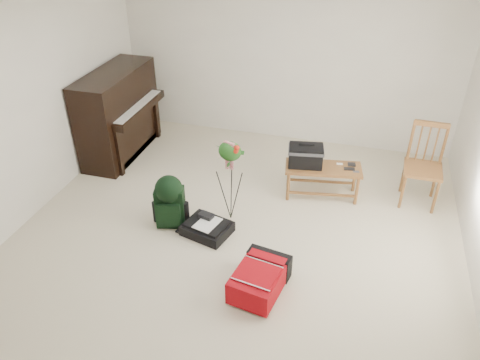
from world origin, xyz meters
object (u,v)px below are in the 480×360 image
(bench, at_px, (312,158))
(dining_chair, at_px, (423,166))
(piano, at_px, (119,115))
(green_backpack, at_px, (169,199))
(red_suitcase, at_px, (261,276))
(flower_stand, at_px, (230,182))
(black_duffel, at_px, (207,227))

(bench, distance_m, dining_chair, 1.36)
(bench, height_order, dining_chair, dining_chair)
(bench, relative_size, dining_chair, 0.97)
(piano, height_order, green_backpack, piano)
(red_suitcase, xyz_separation_m, flower_stand, (-0.62, 1.01, 0.38))
(red_suitcase, distance_m, black_duffel, 1.04)
(piano, relative_size, bench, 1.50)
(flower_stand, bearing_deg, black_duffel, -96.99)
(bench, relative_size, red_suitcase, 1.40)
(red_suitcase, xyz_separation_m, green_backpack, (-1.26, 0.70, 0.21))
(piano, bearing_deg, green_backpack, -46.27)
(piano, xyz_separation_m, flower_stand, (2.02, -1.14, -0.08))
(green_backpack, distance_m, flower_stand, 0.73)
(dining_chair, relative_size, flower_stand, 0.96)
(red_suitcase, height_order, flower_stand, flower_stand)
(red_suitcase, bearing_deg, flower_stand, 131.06)
(red_suitcase, height_order, black_duffel, red_suitcase)
(red_suitcase, distance_m, green_backpack, 1.45)
(green_backpack, xyz_separation_m, flower_stand, (0.64, 0.31, 0.16))
(green_backpack, bearing_deg, red_suitcase, -43.50)
(dining_chair, distance_m, green_backpack, 3.10)
(green_backpack, bearing_deg, piano, 119.25)
(piano, bearing_deg, bench, -6.58)
(bench, xyz_separation_m, flower_stand, (-0.82, -0.81, 0.01))
(red_suitcase, distance_m, flower_stand, 1.24)
(black_duffel, height_order, flower_stand, flower_stand)
(bench, bearing_deg, black_duffel, -140.28)
(flower_stand, bearing_deg, green_backpack, -134.16)
(dining_chair, height_order, black_duffel, dining_chair)
(piano, bearing_deg, red_suitcase, -39.07)
(dining_chair, bearing_deg, flower_stand, -153.02)
(red_suitcase, bearing_deg, black_duffel, 149.96)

